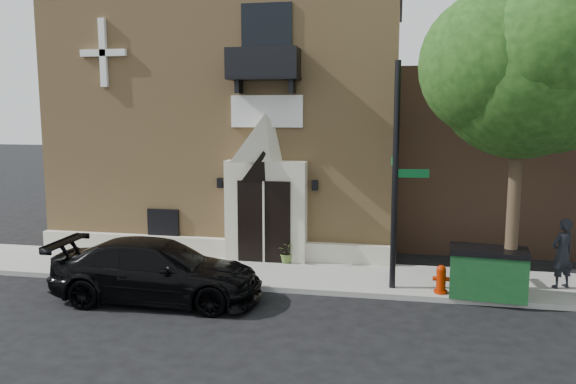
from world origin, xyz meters
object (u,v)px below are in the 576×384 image
black_sedan (157,271)px  dumpster (488,272)px  fire_hydrant (441,279)px  pedestrian_near (562,253)px  street_sign (396,176)px

black_sedan → dumpster: (8.42, 1.57, -0.00)m
fire_hydrant → pedestrian_near: bearing=19.0°
black_sedan → street_sign: bearing=-75.1°
pedestrian_near → dumpster: bearing=-2.7°
black_sedan → pedestrian_near: (10.48, 2.68, 0.31)m
street_sign → fire_hydrant: (1.24, -0.25, -2.67)m
fire_hydrant → pedestrian_near: (3.23, 1.11, 0.58)m
pedestrian_near → fire_hydrant: bearing=-12.0°
dumpster → pedestrian_near: pedestrian_near is taller
street_sign → fire_hydrant: street_sign is taller
black_sedan → dumpster: size_ratio=2.70×
street_sign → fire_hydrant: 2.96m
black_sedan → fire_hydrant: bearing=-79.7°
black_sedan → street_sign: size_ratio=0.90×
fire_hydrant → dumpster: size_ratio=0.37×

